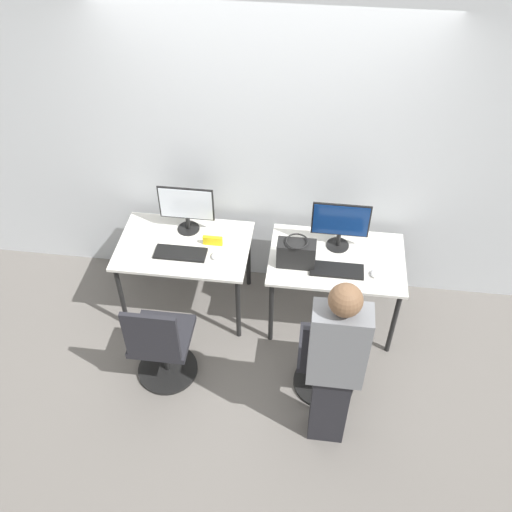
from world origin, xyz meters
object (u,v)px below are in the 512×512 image
at_px(office_chair_left, 161,347).
at_px(mouse_right, 374,274).
at_px(person_right, 335,364).
at_px(handbag, 296,253).
at_px(monitor_left, 186,207).
at_px(office_chair_right, 327,360).
at_px(mouse_left, 215,256).
at_px(keyboard_left, 180,253).
at_px(keyboard_right, 337,270).
at_px(monitor_right, 340,224).

xyz_separation_m(office_chair_left, mouse_right, (1.56, 0.64, 0.35)).
relative_size(person_right, handbag, 5.14).
distance_m(monitor_left, person_right, 1.83).
xyz_separation_m(monitor_left, person_right, (1.25, -1.33, -0.11)).
distance_m(office_chair_right, person_right, 0.59).
xyz_separation_m(mouse_left, mouse_right, (1.26, -0.04, 0.00)).
bearing_deg(office_chair_right, keyboard_left, 152.22).
bearing_deg(monitor_left, keyboard_right, -15.49).
distance_m(monitor_left, keyboard_left, 0.38).
xyz_separation_m(office_chair_left, handbag, (0.95, 0.69, 0.45)).
distance_m(keyboard_right, mouse_right, 0.29).
xyz_separation_m(keyboard_right, office_chair_right, (-0.02, -0.61, -0.35)).
bearing_deg(person_right, keyboard_right, 90.21).
height_order(monitor_left, office_chair_right, monitor_left).
bearing_deg(office_chair_left, office_chair_right, 1.59).
height_order(office_chair_left, office_chair_right, same).
distance_m(monitor_right, mouse_right, 0.47).
xyz_separation_m(mouse_left, handbag, (0.64, 0.00, 0.10)).
distance_m(mouse_left, keyboard_right, 0.97).
bearing_deg(office_chair_right, mouse_left, 145.56).
relative_size(mouse_left, monitor_right, 0.20).
relative_size(mouse_left, handbag, 0.30).
bearing_deg(monitor_right, mouse_right, -46.60).
bearing_deg(person_right, handbag, 107.83).
distance_m(mouse_left, office_chair_right, 1.20).
relative_size(keyboard_left, monitor_right, 0.92).
height_order(monitor_left, handbag, monitor_left).
bearing_deg(mouse_left, keyboard_left, -179.58).
relative_size(monitor_left, keyboard_right, 1.09).
bearing_deg(keyboard_left, monitor_right, 11.83).
bearing_deg(monitor_right, keyboard_right, -90.00).
distance_m(keyboard_left, mouse_right, 1.54).
bearing_deg(keyboard_right, mouse_left, 177.86).
bearing_deg(person_right, keyboard_left, 141.06).
bearing_deg(mouse_right, mouse_left, 177.97).
xyz_separation_m(monitor_right, keyboard_right, (0.00, -0.30, -0.22)).
xyz_separation_m(mouse_left, office_chair_left, (-0.31, -0.68, -0.35)).
xyz_separation_m(office_chair_right, handbag, (-0.30, 0.65, 0.45)).
relative_size(keyboard_left, mouse_left, 4.65).
distance_m(monitor_right, person_right, 1.28).
distance_m(office_chair_left, keyboard_right, 1.47).
height_order(office_chair_right, person_right, person_right).
distance_m(office_chair_right, handbag, 0.85).
relative_size(monitor_right, handbag, 1.52).
height_order(monitor_left, keyboard_right, monitor_left).
bearing_deg(keyboard_left, mouse_left, 0.42).
bearing_deg(office_chair_left, mouse_right, 22.22).
relative_size(keyboard_right, handbag, 1.39).
bearing_deg(keyboard_left, mouse_right, -1.58).
height_order(monitor_right, person_right, person_right).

